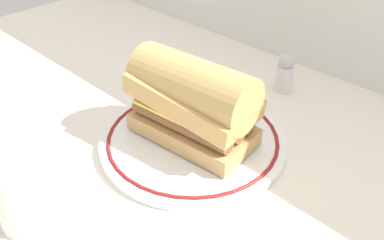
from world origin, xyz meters
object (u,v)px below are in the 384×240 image
object	(u,v)px
plate	(192,140)
salt_shaker	(285,73)
drinking_glass	(22,196)
sausage_sandwich	(192,101)

from	to	relation	value
plate	salt_shaker	xyz separation A→B (m)	(0.01, 0.23, 0.03)
drinking_glass	salt_shaker	xyz separation A→B (m)	(0.05, 0.48, -0.00)
plate	salt_shaker	world-z (taller)	salt_shaker
salt_shaker	sausage_sandwich	bearing A→B (deg)	-92.61
plate	sausage_sandwich	world-z (taller)	sausage_sandwich
plate	drinking_glass	world-z (taller)	drinking_glass
plate	salt_shaker	size ratio (longest dim) A/B	3.93
sausage_sandwich	drinking_glass	size ratio (longest dim) A/B	2.08
plate	salt_shaker	bearing A→B (deg)	87.39
sausage_sandwich	drinking_glass	distance (m)	0.26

